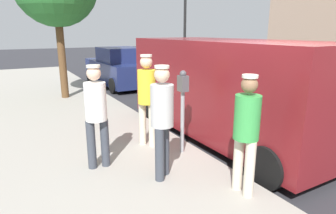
# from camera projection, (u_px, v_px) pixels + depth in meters

# --- Properties ---
(ground_plane) EXTENTS (80.00, 80.00, 0.00)m
(ground_plane) POSITION_uv_depth(u_px,v_px,m) (268.00, 161.00, 5.41)
(ground_plane) COLOR #2D2D33
(sidewalk_slab) EXTENTS (5.00, 32.00, 0.15)m
(sidewalk_slab) POSITION_uv_depth(u_px,v_px,m) (74.00, 212.00, 3.75)
(sidewalk_slab) COLOR #9E998E
(sidewalk_slab) RESTS_ON ground
(parking_meter_near) EXTENTS (0.14, 0.18, 1.52)m
(parking_meter_near) POSITION_uv_depth(u_px,v_px,m) (183.00, 98.00, 5.18)
(parking_meter_near) COLOR gray
(parking_meter_near) RESTS_ON sidewalk_slab
(pedestrian_in_white) EXTENTS (0.36, 0.34, 1.68)m
(pedestrian_in_white) POSITION_uv_depth(u_px,v_px,m) (96.00, 111.00, 4.61)
(pedestrian_in_white) COLOR #383D47
(pedestrian_in_white) RESTS_ON sidewalk_slab
(pedestrian_in_yellow) EXTENTS (0.34, 0.34, 1.76)m
(pedestrian_in_yellow) POSITION_uv_depth(u_px,v_px,m) (147.00, 95.00, 5.51)
(pedestrian_in_yellow) COLOR beige
(pedestrian_in_yellow) RESTS_ON sidewalk_slab
(pedestrian_in_green) EXTENTS (0.34, 0.36, 1.65)m
(pedestrian_in_green) POSITION_uv_depth(u_px,v_px,m) (246.00, 128.00, 3.85)
(pedestrian_in_green) COLOR beige
(pedestrian_in_green) RESTS_ON sidewalk_slab
(pedestrian_in_gray) EXTENTS (0.34, 0.34, 1.72)m
(pedestrian_in_gray) POSITION_uv_depth(u_px,v_px,m) (162.00, 115.00, 4.26)
(pedestrian_in_gray) COLOR #383D47
(pedestrian_in_gray) RESTS_ON sidewalk_slab
(parked_van) EXTENTS (2.20, 5.23, 2.15)m
(parked_van) POSITION_uv_depth(u_px,v_px,m) (227.00, 86.00, 6.38)
(parked_van) COLOR maroon
(parked_van) RESTS_ON ground
(parked_sedan_behind) EXTENTS (1.99, 4.42, 1.65)m
(parked_sedan_behind) POSITION_uv_depth(u_px,v_px,m) (120.00, 68.00, 12.79)
(parked_sedan_behind) COLOR navy
(parked_sedan_behind) RESTS_ON ground
(traffic_light_corner) EXTENTS (2.48, 0.42, 5.20)m
(traffic_light_corner) POSITION_uv_depth(u_px,v_px,m) (197.00, 11.00, 17.53)
(traffic_light_corner) COLOR black
(traffic_light_corner) RESTS_ON ground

